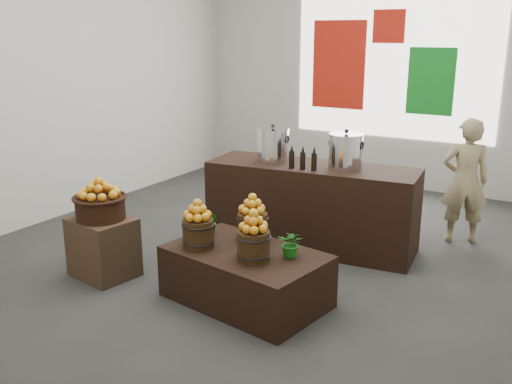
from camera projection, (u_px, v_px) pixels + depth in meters
The scene contains 23 objects.
ground at pixel (263, 249), 6.61m from camera, with size 7.00×7.00×0.00m, color #31312F.
back_wall at pixel (375, 59), 8.95m from camera, with size 6.00×0.04×4.00m, color #B4B1A6.
back_opening at pixel (393, 60), 8.79m from camera, with size 3.20×0.02×2.40m, color white.
deco_red_left at pixel (339, 65), 9.25m from camera, with size 0.90×0.04×1.40m, color #B71C0E.
deco_green_right at pixel (431, 81), 8.57m from camera, with size 0.70×0.04×1.00m, color #12791E.
deco_red_upper at pixel (389, 26), 8.69m from camera, with size 0.50×0.04×0.50m, color #B71C0E.
crate at pixel (103, 247), 5.81m from camera, with size 0.61×0.50×0.61m, color #4F3424.
wicker_basket at pixel (100, 208), 5.70m from camera, with size 0.49×0.49×0.22m, color black.
apples_in_basket at pixel (99, 187), 5.64m from camera, with size 0.38×0.38×0.21m, color #9E0D05, non-canonical shape.
display_table at pixel (246, 276), 5.27m from camera, with size 1.44×0.88×0.50m, color black.
apple_bucket_front_left at pixel (198, 233), 5.27m from camera, with size 0.29×0.29×0.27m, color #39260F.
apples_in_bucket_front_left at pixel (197, 210), 5.20m from camera, with size 0.22×0.22×0.19m, color #9E0D05, non-canonical shape.
apple_bucket_front_right at pixel (254, 246), 4.96m from camera, with size 0.29×0.29×0.27m, color #39260F.
apples_in_bucket_front_right at pixel (254, 221), 4.90m from camera, with size 0.22×0.22×0.19m, color #9E0D05, non-canonical shape.
apple_bucket_rear at pixel (253, 227), 5.45m from camera, with size 0.29×0.29×0.27m, color #39260F.
apples_in_bucket_rear at pixel (252, 204), 5.38m from camera, with size 0.22×0.22×0.19m, color #9E0D05, non-canonical shape.
herb_garnish_right at pixel (291, 244), 5.03m from camera, with size 0.23×0.20×0.25m, color #145C13.
herb_garnish_left at pixel (212, 223), 5.60m from camera, with size 0.13×0.10×0.24m, color #145C13.
counter at pixel (311, 206), 6.57m from camera, with size 2.37×0.76×0.97m, color black.
stock_pot_left at pixel (273, 146), 6.58m from camera, with size 0.37×0.37×0.37m, color silver.
stock_pot_center at pixel (346, 152), 6.24m from camera, with size 0.37×0.37×0.37m, color silver.
oil_cruets at pixel (306, 158), 6.19m from camera, with size 0.26×0.06×0.27m, color black, non-canonical shape.
shopper at pixel (465, 181), 6.64m from camera, with size 0.54×0.36×1.49m, color #8B7C55.
Camera 1 is at (3.09, -5.35, 2.44)m, focal length 40.00 mm.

